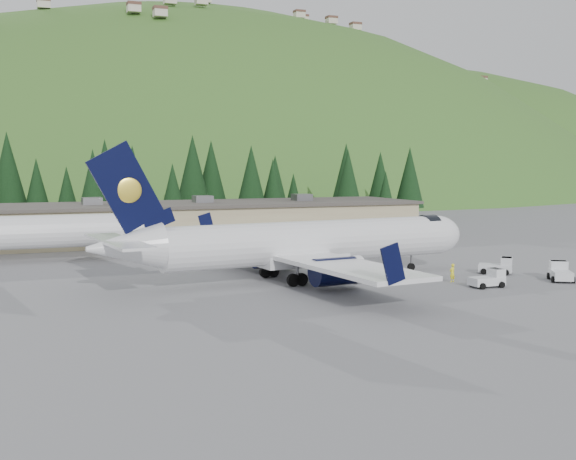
{
  "coord_description": "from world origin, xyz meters",
  "views": [
    {
      "loc": [
        -26.24,
        -59.57,
        10.44
      ],
      "look_at": [
        0.0,
        6.0,
        4.0
      ],
      "focal_mm": 45.0,
      "sensor_mm": 36.0,
      "label": 1
    }
  ],
  "objects_px": {
    "ramp_worker": "(452,273)",
    "terminal_building": "(167,222)",
    "baggage_tug_b": "(499,266)",
    "second_airliner": "(14,232)",
    "airliner": "(302,244)",
    "baggage_tug_a": "(489,279)",
    "baggage_tug_c": "(560,272)"
  },
  "relations": [
    {
      "from": "ramp_worker",
      "to": "terminal_building",
      "type": "bearing_deg",
      "value": -85.54
    },
    {
      "from": "baggage_tug_b",
      "to": "ramp_worker",
      "type": "bearing_deg",
      "value": -119.25
    },
    {
      "from": "second_airliner",
      "to": "ramp_worker",
      "type": "bearing_deg",
      "value": -38.13
    },
    {
      "from": "airliner",
      "to": "baggage_tug_b",
      "type": "xyz_separation_m",
      "value": [
        18.89,
        -3.58,
        -2.55
      ]
    },
    {
      "from": "baggage_tug_a",
      "to": "terminal_building",
      "type": "height_order",
      "value": "terminal_building"
    },
    {
      "from": "second_airliner",
      "to": "baggage_tug_b",
      "type": "bearing_deg",
      "value": -31.02
    },
    {
      "from": "second_airliner",
      "to": "ramp_worker",
      "type": "distance_m",
      "value": 45.6
    },
    {
      "from": "ramp_worker",
      "to": "airliner",
      "type": "bearing_deg",
      "value": -41.99
    },
    {
      "from": "baggage_tug_a",
      "to": "terminal_building",
      "type": "xyz_separation_m",
      "value": [
        -17.32,
        47.49,
        1.92
      ]
    },
    {
      "from": "baggage_tug_a",
      "to": "ramp_worker",
      "type": "xyz_separation_m",
      "value": [
        -1.42,
        3.38,
        0.13
      ]
    },
    {
      "from": "second_airliner",
      "to": "baggage_tug_a",
      "type": "xyz_separation_m",
      "value": [
        37.23,
        -31.49,
        -2.62
      ]
    },
    {
      "from": "baggage_tug_a",
      "to": "baggage_tug_c",
      "type": "relative_size",
      "value": 0.83
    },
    {
      "from": "terminal_building",
      "to": "ramp_worker",
      "type": "relative_size",
      "value": 42.97
    },
    {
      "from": "airliner",
      "to": "baggage_tug_a",
      "type": "height_order",
      "value": "airliner"
    },
    {
      "from": "airliner",
      "to": "baggage_tug_c",
      "type": "xyz_separation_m",
      "value": [
        21.48,
        -8.92,
        -2.52
      ]
    },
    {
      "from": "baggage_tug_a",
      "to": "ramp_worker",
      "type": "height_order",
      "value": "ramp_worker"
    },
    {
      "from": "second_airliner",
      "to": "terminal_building",
      "type": "bearing_deg",
      "value": 38.78
    },
    {
      "from": "baggage_tug_b",
      "to": "second_airliner",
      "type": "bearing_deg",
      "value": -169.52
    },
    {
      "from": "baggage_tug_b",
      "to": "baggage_tug_c",
      "type": "xyz_separation_m",
      "value": [
        2.6,
        -5.33,
        0.03
      ]
    },
    {
      "from": "second_airliner",
      "to": "airliner",
      "type": "bearing_deg",
      "value": -42.84
    },
    {
      "from": "baggage_tug_b",
      "to": "baggage_tug_c",
      "type": "bearing_deg",
      "value": -22.53
    },
    {
      "from": "airliner",
      "to": "baggage_tug_a",
      "type": "xyz_separation_m",
      "value": [
        13.39,
        -9.38,
        -2.58
      ]
    },
    {
      "from": "second_airliner",
      "to": "baggage_tug_c",
      "type": "relative_size",
      "value": 7.73
    },
    {
      "from": "terminal_building",
      "to": "ramp_worker",
      "type": "xyz_separation_m",
      "value": [
        15.9,
        -44.11,
        -1.8
      ]
    },
    {
      "from": "baggage_tug_c",
      "to": "ramp_worker",
      "type": "height_order",
      "value": "baggage_tug_c"
    },
    {
      "from": "second_airliner",
      "to": "baggage_tug_a",
      "type": "height_order",
      "value": "second_airliner"
    },
    {
      "from": "baggage_tug_c",
      "to": "ramp_worker",
      "type": "distance_m",
      "value": 9.95
    },
    {
      "from": "airliner",
      "to": "second_airliner",
      "type": "xyz_separation_m",
      "value": [
        -23.84,
        22.11,
        0.04
      ]
    },
    {
      "from": "second_airliner",
      "to": "baggage_tug_b",
      "type": "xyz_separation_m",
      "value": [
        42.73,
        -25.69,
        -2.59
      ]
    },
    {
      "from": "baggage_tug_b",
      "to": "baggage_tug_c",
      "type": "relative_size",
      "value": 0.93
    },
    {
      "from": "baggage_tug_b",
      "to": "ramp_worker",
      "type": "distance_m",
      "value": 7.33
    },
    {
      "from": "baggage_tug_a",
      "to": "baggage_tug_b",
      "type": "distance_m",
      "value": 7.99
    }
  ]
}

